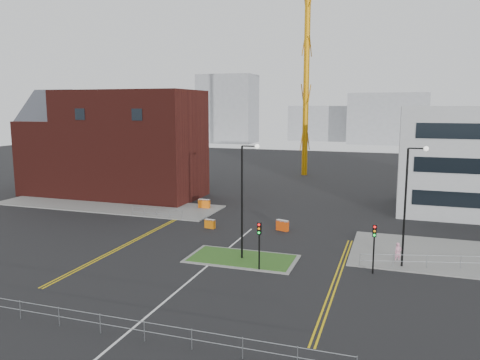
% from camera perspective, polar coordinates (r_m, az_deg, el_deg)
% --- Properties ---
extents(ground, '(200.00, 200.00, 0.00)m').
position_cam_1_polar(ground, '(31.37, -8.08, -13.60)').
color(ground, black).
rests_on(ground, ground).
extents(pavement_left, '(28.00, 8.00, 0.12)m').
position_cam_1_polar(pavement_left, '(59.41, -15.89, -2.94)').
color(pavement_left, slate).
rests_on(pavement_left, ground).
extents(island_kerb, '(8.60, 4.60, 0.08)m').
position_cam_1_polar(island_kerb, '(37.57, 0.24, -9.57)').
color(island_kerb, slate).
rests_on(island_kerb, ground).
extents(grass_island, '(8.00, 4.00, 0.12)m').
position_cam_1_polar(grass_island, '(37.56, 0.24, -9.54)').
color(grass_island, '#24521B').
rests_on(grass_island, ground).
extents(brick_building, '(24.20, 10.07, 14.24)m').
position_cam_1_polar(brick_building, '(65.03, -15.34, 4.15)').
color(brick_building, '#431510').
rests_on(brick_building, ground).
extents(tower_crane, '(53.01, 2.33, 37.27)m').
position_cam_1_polar(tower_crane, '(82.34, 12.44, 18.43)').
color(tower_crane, orange).
rests_on(tower_crane, ground).
extents(streetlamp_island, '(1.46, 0.36, 9.18)m').
position_cam_1_polar(streetlamp_island, '(36.14, 0.57, -1.51)').
color(streetlamp_island, black).
rests_on(streetlamp_island, ground).
extents(streetlamp_right_near, '(1.46, 0.36, 9.18)m').
position_cam_1_polar(streetlamp_right_near, '(36.42, 19.87, -1.97)').
color(streetlamp_right_near, black).
rests_on(streetlamp_right_near, ground).
extents(traffic_light_island, '(0.28, 0.33, 3.65)m').
position_cam_1_polar(traffic_light_island, '(34.41, 2.36, -6.93)').
color(traffic_light_island, black).
rests_on(traffic_light_island, ground).
extents(traffic_light_right, '(0.28, 0.33, 3.65)m').
position_cam_1_polar(traffic_light_right, '(35.10, 16.04, -6.96)').
color(traffic_light_right, black).
rests_on(traffic_light_right, ground).
extents(railing_front, '(24.05, 0.05, 1.10)m').
position_cam_1_polar(railing_front, '(26.31, -14.22, -16.56)').
color(railing_front, gray).
rests_on(railing_front, ground).
extents(railing_left, '(6.05, 0.05, 1.10)m').
position_cam_1_polar(railing_left, '(51.29, -10.12, -3.81)').
color(railing_left, gray).
rests_on(railing_left, ground).
extents(centre_line, '(0.15, 30.00, 0.01)m').
position_cam_1_polar(centre_line, '(33.03, -6.50, -12.37)').
color(centre_line, silver).
rests_on(centre_line, ground).
extents(yellow_left_a, '(0.12, 24.00, 0.01)m').
position_cam_1_polar(yellow_left_a, '(43.80, -12.81, -7.13)').
color(yellow_left_a, gold).
rests_on(yellow_left_a, ground).
extents(yellow_left_b, '(0.12, 24.00, 0.01)m').
position_cam_1_polar(yellow_left_b, '(43.65, -12.47, -7.17)').
color(yellow_left_b, gold).
rests_on(yellow_left_b, ground).
extents(yellow_right_a, '(0.12, 20.00, 0.01)m').
position_cam_1_polar(yellow_right_a, '(34.20, 11.42, -11.73)').
color(yellow_right_a, gold).
rests_on(yellow_right_a, ground).
extents(yellow_right_b, '(0.12, 20.00, 0.01)m').
position_cam_1_polar(yellow_right_b, '(34.16, 11.93, -11.77)').
color(yellow_right_b, gold).
rests_on(yellow_right_b, ground).
extents(skyline_a, '(18.00, 12.00, 22.00)m').
position_cam_1_polar(skyline_a, '(155.20, -1.50, 8.65)').
color(skyline_a, gray).
rests_on(skyline_a, ground).
extents(skyline_b, '(24.00, 12.00, 16.00)m').
position_cam_1_polar(skyline_b, '(155.88, 17.52, 7.14)').
color(skyline_b, gray).
rests_on(skyline_b, ground).
extents(skyline_d, '(30.00, 12.00, 12.00)m').
position_cam_1_polar(skyline_d, '(167.26, 11.35, 6.80)').
color(skyline_d, gray).
rests_on(skyline_d, ground).
extents(pedestrian, '(0.67, 0.59, 1.53)m').
position_cam_1_polar(pedestrian, '(38.75, 18.70, -8.35)').
color(pedestrian, pink).
rests_on(pedestrian, ground).
extents(barrier_left, '(1.37, 0.47, 1.15)m').
position_cam_1_polar(barrier_left, '(55.31, -4.40, -2.89)').
color(barrier_left, orange).
rests_on(barrier_left, ground).
extents(barrier_mid, '(1.11, 0.52, 0.90)m').
position_cam_1_polar(barrier_mid, '(46.64, -3.69, -5.31)').
color(barrier_mid, '#C8630B').
rests_on(barrier_mid, ground).
extents(barrier_right, '(1.31, 0.80, 1.05)m').
position_cam_1_polar(barrier_right, '(45.84, 5.19, -5.48)').
color(barrier_right, '#D3420B').
rests_on(barrier_right, ground).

